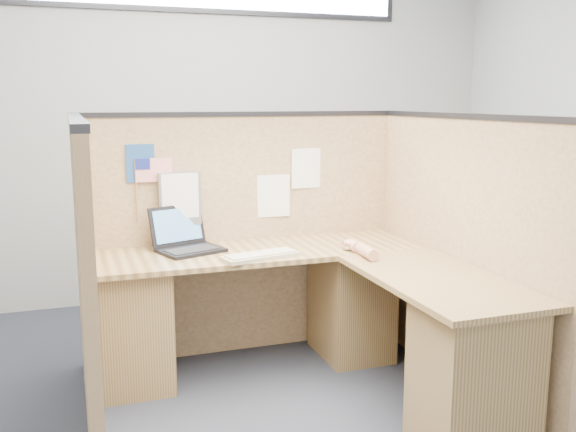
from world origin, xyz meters
name	(u,v)px	position (x,y,z in m)	size (l,w,h in m)	color
floor	(298,417)	(0.00, 0.00, 0.00)	(5.00, 5.00, 0.00)	#21222F
wall_back	(203,125)	(0.00, 2.25, 1.40)	(5.00, 5.00, 0.00)	#A1A4A6
cubicle_partitions	(272,253)	(0.00, 0.43, 0.77)	(2.06, 1.83, 1.53)	brown
l_desk	(312,322)	(0.18, 0.29, 0.39)	(1.95, 1.75, 0.73)	brown
laptop	(189,239)	(-0.39, 0.81, 0.79)	(0.41, 0.44, 0.25)	black
keyboard	(261,256)	(-0.05, 0.48, 0.74)	(0.46, 0.24, 0.03)	tan
mouse	(351,247)	(0.50, 0.49, 0.75)	(0.10, 0.06, 0.04)	silver
hand_forearm	(361,249)	(0.51, 0.36, 0.76)	(0.10, 0.35, 0.07)	tan
blue_poster	(140,163)	(-0.64, 0.97, 1.23)	(0.17, 0.00, 0.22)	navy
american_flag	(150,173)	(-0.59, 0.96, 1.18)	(0.22, 0.01, 0.38)	olive
file_holder	(180,198)	(-0.42, 0.94, 1.02)	(0.25, 0.05, 0.32)	slate
paper_left	(306,168)	(0.40, 0.97, 1.17)	(0.20, 0.00, 0.25)	white
paper_right	(274,196)	(0.18, 0.97, 1.00)	(0.21, 0.00, 0.27)	white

